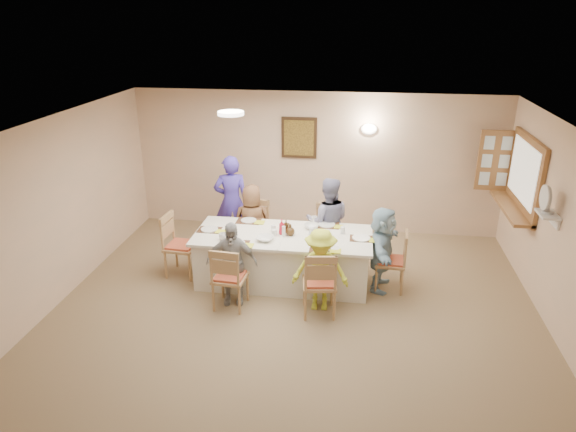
# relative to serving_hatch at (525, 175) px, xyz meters

# --- Properties ---
(ground) EXTENTS (7.00, 7.00, 0.00)m
(ground) POSITION_rel_serving_hatch_xyz_m (-3.21, -2.40, -1.50)
(ground) COLOR olive
(room_walls) EXTENTS (7.00, 7.00, 7.00)m
(room_walls) POSITION_rel_serving_hatch_xyz_m (-3.21, -2.40, 0.01)
(room_walls) COLOR #CCAF94
(room_walls) RESTS_ON ground
(wall_picture) EXTENTS (0.62, 0.05, 0.72)m
(wall_picture) POSITION_rel_serving_hatch_xyz_m (-3.51, 1.06, 0.20)
(wall_picture) COLOR #3B2514
(wall_picture) RESTS_ON room_walls
(wall_sconce) EXTENTS (0.26, 0.09, 0.18)m
(wall_sconce) POSITION_rel_serving_hatch_xyz_m (-2.31, 1.04, 0.40)
(wall_sconce) COLOR white
(wall_sconce) RESTS_ON room_walls
(ceiling_light) EXTENTS (0.36, 0.36, 0.05)m
(ceiling_light) POSITION_rel_serving_hatch_xyz_m (-4.21, -0.90, 0.97)
(ceiling_light) COLOR white
(ceiling_light) RESTS_ON room_walls
(serving_hatch) EXTENTS (0.06, 1.50, 1.15)m
(serving_hatch) POSITION_rel_serving_hatch_xyz_m (0.00, 0.00, 0.00)
(serving_hatch) COLOR brown
(serving_hatch) RESTS_ON room_walls
(hatch_sill) EXTENTS (0.30, 1.50, 0.05)m
(hatch_sill) POSITION_rel_serving_hatch_xyz_m (-0.12, 0.00, -0.53)
(hatch_sill) COLOR brown
(hatch_sill) RESTS_ON room_walls
(shutter_door) EXTENTS (0.55, 0.04, 1.00)m
(shutter_door) POSITION_rel_serving_hatch_xyz_m (-0.26, 0.76, 0.00)
(shutter_door) COLOR brown
(shutter_door) RESTS_ON room_walls
(fan_shelf) EXTENTS (0.22, 0.36, 0.03)m
(fan_shelf) POSITION_rel_serving_hatch_xyz_m (-0.08, -1.35, -0.10)
(fan_shelf) COLOR white
(fan_shelf) RESTS_ON room_walls
(desk_fan) EXTENTS (0.30, 0.30, 0.28)m
(desk_fan) POSITION_rel_serving_hatch_xyz_m (-0.11, -1.35, 0.05)
(desk_fan) COLOR #A5A5A8
(desk_fan) RESTS_ON fan_shelf
(dining_table) EXTENTS (2.56, 1.08, 0.76)m
(dining_table) POSITION_rel_serving_hatch_xyz_m (-3.48, -1.00, -1.12)
(dining_table) COLOR silver
(dining_table) RESTS_ON ground
(chair_back_left) EXTENTS (0.50, 0.50, 0.92)m
(chair_back_left) POSITION_rel_serving_hatch_xyz_m (-4.08, -0.20, -1.04)
(chair_back_left) COLOR tan
(chair_back_left) RESTS_ON ground
(chair_back_right) EXTENTS (0.48, 0.48, 0.92)m
(chair_back_right) POSITION_rel_serving_hatch_xyz_m (-2.88, -0.20, -1.04)
(chair_back_right) COLOR tan
(chair_back_right) RESTS_ON ground
(chair_front_left) EXTENTS (0.48, 0.48, 0.92)m
(chair_front_left) POSITION_rel_serving_hatch_xyz_m (-4.08, -1.80, -1.04)
(chair_front_left) COLOR tan
(chair_front_left) RESTS_ON ground
(chair_front_right) EXTENTS (0.51, 0.51, 0.94)m
(chair_front_right) POSITION_rel_serving_hatch_xyz_m (-2.88, -1.80, -1.03)
(chair_front_right) COLOR tan
(chair_front_right) RESTS_ON ground
(chair_left_end) EXTENTS (0.50, 0.50, 0.97)m
(chair_left_end) POSITION_rel_serving_hatch_xyz_m (-5.03, -1.00, -1.01)
(chair_left_end) COLOR tan
(chair_left_end) RESTS_ON ground
(chair_right_end) EXTENTS (0.46, 0.46, 0.90)m
(chair_right_end) POSITION_rel_serving_hatch_xyz_m (-1.93, -1.00, -1.05)
(chair_right_end) COLOR tan
(chair_right_end) RESTS_ON ground
(diner_back_left) EXTENTS (0.72, 0.56, 1.25)m
(diner_back_left) POSITION_rel_serving_hatch_xyz_m (-4.08, -0.32, -0.87)
(diner_back_left) COLOR brown
(diner_back_left) RESTS_ON ground
(diner_back_right) EXTENTS (0.79, 0.66, 1.42)m
(diner_back_right) POSITION_rel_serving_hatch_xyz_m (-2.88, -0.32, -0.79)
(diner_back_right) COLOR gray
(diner_back_right) RESTS_ON ground
(diner_front_left) EXTENTS (0.75, 0.43, 1.19)m
(diner_front_left) POSITION_rel_serving_hatch_xyz_m (-4.08, -1.68, -0.90)
(diner_front_left) COLOR #A0A0A0
(diner_front_left) RESTS_ON ground
(diner_front_right) EXTENTS (0.76, 0.46, 1.16)m
(diner_front_right) POSITION_rel_serving_hatch_xyz_m (-2.88, -1.68, -0.92)
(diner_front_right) COLOR #CEDD38
(diner_front_right) RESTS_ON ground
(diner_right_end) EXTENTS (1.26, 0.68, 1.25)m
(diner_right_end) POSITION_rel_serving_hatch_xyz_m (-2.06, -1.00, -0.88)
(diner_right_end) COLOR #9DC1D6
(diner_right_end) RESTS_ON ground
(caregiver) EXTENTS (0.76, 0.66, 1.59)m
(caregiver) POSITION_rel_serving_hatch_xyz_m (-4.53, 0.15, -0.71)
(caregiver) COLOR #4939BB
(caregiver) RESTS_ON ground
(placemat_fl) EXTENTS (0.36, 0.27, 0.01)m
(placemat_fl) POSITION_rel_serving_hatch_xyz_m (-4.08, -1.42, -0.74)
(placemat_fl) COLOR #472B19
(placemat_fl) RESTS_ON dining_table
(plate_fl) EXTENTS (0.26, 0.26, 0.02)m
(plate_fl) POSITION_rel_serving_hatch_xyz_m (-4.08, -1.42, -0.73)
(plate_fl) COLOR white
(plate_fl) RESTS_ON dining_table
(napkin_fl) EXTENTS (0.15, 0.15, 0.01)m
(napkin_fl) POSITION_rel_serving_hatch_xyz_m (-3.90, -1.47, -0.73)
(napkin_fl) COLOR yellow
(napkin_fl) RESTS_ON dining_table
(placemat_fr) EXTENTS (0.34, 0.25, 0.01)m
(placemat_fr) POSITION_rel_serving_hatch_xyz_m (-2.88, -1.42, -0.74)
(placemat_fr) COLOR #472B19
(placemat_fr) RESTS_ON dining_table
(plate_fr) EXTENTS (0.23, 0.23, 0.01)m
(plate_fr) POSITION_rel_serving_hatch_xyz_m (-2.88, -1.42, -0.73)
(plate_fr) COLOR white
(plate_fr) RESTS_ON dining_table
(napkin_fr) EXTENTS (0.15, 0.15, 0.01)m
(napkin_fr) POSITION_rel_serving_hatch_xyz_m (-2.70, -1.47, -0.73)
(napkin_fr) COLOR yellow
(napkin_fr) RESTS_ON dining_table
(placemat_bl) EXTENTS (0.37, 0.27, 0.01)m
(placemat_bl) POSITION_rel_serving_hatch_xyz_m (-4.08, -0.58, -0.74)
(placemat_bl) COLOR #472B19
(placemat_bl) RESTS_ON dining_table
(plate_bl) EXTENTS (0.24, 0.24, 0.01)m
(plate_bl) POSITION_rel_serving_hatch_xyz_m (-4.08, -0.58, -0.73)
(plate_bl) COLOR white
(plate_bl) RESTS_ON dining_table
(napkin_bl) EXTENTS (0.15, 0.15, 0.01)m
(napkin_bl) POSITION_rel_serving_hatch_xyz_m (-3.90, -0.63, -0.73)
(napkin_bl) COLOR yellow
(napkin_bl) RESTS_ON dining_table
(placemat_br) EXTENTS (0.37, 0.28, 0.01)m
(placemat_br) POSITION_rel_serving_hatch_xyz_m (-2.88, -0.58, -0.74)
(placemat_br) COLOR #472B19
(placemat_br) RESTS_ON dining_table
(plate_br) EXTENTS (0.25, 0.25, 0.02)m
(plate_br) POSITION_rel_serving_hatch_xyz_m (-2.88, -0.58, -0.73)
(plate_br) COLOR white
(plate_br) RESTS_ON dining_table
(napkin_br) EXTENTS (0.14, 0.14, 0.01)m
(napkin_br) POSITION_rel_serving_hatch_xyz_m (-2.70, -0.63, -0.73)
(napkin_br) COLOR yellow
(napkin_br) RESTS_ON dining_table
(placemat_le) EXTENTS (0.34, 0.25, 0.01)m
(placemat_le) POSITION_rel_serving_hatch_xyz_m (-4.58, -1.00, -0.74)
(placemat_le) COLOR #472B19
(placemat_le) RESTS_ON dining_table
(plate_le) EXTENTS (0.25, 0.25, 0.02)m
(plate_le) POSITION_rel_serving_hatch_xyz_m (-4.58, -1.00, -0.73)
(plate_le) COLOR white
(plate_le) RESTS_ON dining_table
(napkin_le) EXTENTS (0.13, 0.13, 0.01)m
(napkin_le) POSITION_rel_serving_hatch_xyz_m (-4.40, -1.05, -0.73)
(napkin_le) COLOR yellow
(napkin_le) RESTS_ON dining_table
(placemat_re) EXTENTS (0.32, 0.24, 0.01)m
(placemat_re) POSITION_rel_serving_hatch_xyz_m (-2.36, -1.00, -0.74)
(placemat_re) COLOR #472B19
(placemat_re) RESTS_ON dining_table
(plate_re) EXTENTS (0.26, 0.26, 0.02)m
(plate_re) POSITION_rel_serving_hatch_xyz_m (-2.36, -1.00, -0.73)
(plate_re) COLOR white
(plate_re) RESTS_ON dining_table
(napkin_re) EXTENTS (0.14, 0.14, 0.01)m
(napkin_re) POSITION_rel_serving_hatch_xyz_m (-2.18, -1.05, -0.73)
(napkin_re) COLOR yellow
(napkin_re) RESTS_ON dining_table
(teacup_a) EXTENTS (0.18, 0.18, 0.10)m
(teacup_a) POSITION_rel_serving_hatch_xyz_m (-4.29, -1.30, -0.69)
(teacup_a) COLOR white
(teacup_a) RESTS_ON dining_table
(teacup_b) EXTENTS (0.15, 0.15, 0.08)m
(teacup_b) POSITION_rel_serving_hatch_xyz_m (-3.08, -0.44, -0.70)
(teacup_b) COLOR white
(teacup_b) RESTS_ON dining_table
(bowl_a) EXTENTS (0.32, 0.32, 0.06)m
(bowl_a) POSITION_rel_serving_hatch_xyz_m (-3.70, -1.25, -0.71)
(bowl_a) COLOR white
(bowl_a) RESTS_ON dining_table
(bowl_b) EXTENTS (0.37, 0.37, 0.07)m
(bowl_b) POSITION_rel_serving_hatch_xyz_m (-3.10, -0.73, -0.71)
(bowl_b) COLOR white
(bowl_b) RESTS_ON dining_table
(condiment_ketchup) EXTENTS (0.13, 0.13, 0.23)m
(condiment_ketchup) POSITION_rel_serving_hatch_xyz_m (-3.50, -0.99, -0.63)
(condiment_ketchup) COLOR red
(condiment_ketchup) RESTS_ON dining_table
(condiment_brown) EXTENTS (0.10, 0.10, 0.18)m
(condiment_brown) POSITION_rel_serving_hatch_xyz_m (-3.45, -0.90, -0.65)
(condiment_brown) COLOR #402911
(condiment_brown) RESTS_ON dining_table
(condiment_malt) EXTENTS (0.15, 0.15, 0.17)m
(condiment_malt) POSITION_rel_serving_hatch_xyz_m (-3.38, -1.01, -0.66)
(condiment_malt) COLOR #402911
(condiment_malt) RESTS_ON dining_table
(drinking_glass) EXTENTS (0.07, 0.07, 0.10)m
(drinking_glass) POSITION_rel_serving_hatch_xyz_m (-3.63, -0.95, -0.68)
(drinking_glass) COLOR silver
(drinking_glass) RESTS_ON dining_table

